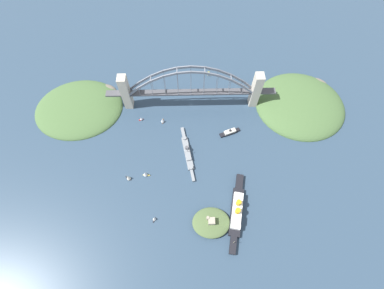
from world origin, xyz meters
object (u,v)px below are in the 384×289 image
seaplane_second_in_formation (209,74)px  small_boat_0 (141,119)px  small_boat_4 (162,120)px  ocean_liner (237,211)px  harbor_ferry_steamer (230,132)px  harbor_arch_bridge (191,90)px  small_boat_1 (145,174)px  seaplane_taxiing_near_bridge (213,92)px  naval_cruiser (187,152)px  small_boat_3 (154,219)px  small_boat_2 (128,178)px  fort_island_mid_harbor (211,222)px

seaplane_second_in_formation → small_boat_0: (108.59, 91.72, 1.43)m
small_boat_4 → ocean_liner: bearing=125.0°
harbor_ferry_steamer → small_boat_0: (133.54, -26.76, 0.82)m
harbor_arch_bridge → small_boat_1: bearing=62.1°
harbor_ferry_steamer → seaplane_second_in_formation: size_ratio=3.24×
ocean_liner → seaplane_second_in_formation: (22.61, -237.09, -3.79)m
seaplane_taxiing_near_bridge → small_boat_4: bearing=34.5°
harbor_arch_bridge → ocean_liner: (-54.31, 174.07, -27.15)m
ocean_liner → small_boat_1: size_ratio=9.48×
harbor_ferry_steamer → seaplane_taxiing_near_bridge: (20.12, -77.45, -0.43)m
harbor_arch_bridge → small_boat_0: size_ratio=35.58×
seaplane_taxiing_near_bridge → naval_cruiser: bearing=68.6°
small_boat_3 → small_boat_4: (-5.25, -147.70, 0.94)m
harbor_ferry_steamer → small_boat_3: bearing=49.9°
naval_cruiser → seaplane_taxiing_near_bridge: bearing=-111.4°
harbor_arch_bridge → small_boat_3: size_ratio=32.74×
small_boat_3 → small_boat_4: bearing=-92.0°
small_boat_3 → harbor_arch_bridge: bearing=-105.2°
harbor_arch_bridge → small_boat_2: 155.39m
harbor_arch_bridge → fort_island_mid_harbor: bearing=96.5°
seaplane_second_in_formation → small_boat_1: small_boat_1 is taller
naval_cruiser → small_boat_0: bearing=-40.3°
harbor_arch_bridge → small_boat_2: size_ratio=24.28×
ocean_liner → seaplane_second_in_formation: bearing=-84.6°
small_boat_1 → small_boat_4: (-20.16, -87.58, -0.41)m
ocean_liner → small_boat_3: ocean_liner is taller
naval_cruiser → seaplane_second_in_formation: (-38.35, -151.39, -0.78)m
harbor_arch_bridge → small_boat_1: (64.24, 121.09, -27.89)m
harbor_ferry_steamer → small_boat_4: (100.74, -21.94, 2.03)m
small_boat_2 → small_boat_3: size_ratio=1.35×
harbor_arch_bridge → seaplane_taxiing_near_bridge: (-36.54, -21.99, -30.77)m
fort_island_mid_harbor → small_boat_3: (70.80, -6.19, -0.89)m
fort_island_mid_harbor → small_boat_3: size_ratio=6.03×
naval_cruiser → small_boat_0: naval_cruiser is taller
small_boat_4 → harbor_arch_bridge: bearing=-142.7°
small_boat_1 → small_boat_2: (22.43, 4.80, -0.10)m
ocean_liner → small_boat_0: (131.20, -145.36, -2.36)m
harbor_arch_bridge → fort_island_mid_harbor: (-21.47, 187.42, -28.35)m
fort_island_mid_harbor → small_boat_0: size_ratio=6.56×
naval_cruiser → harbor_ferry_steamer: size_ratio=2.73×
harbor_arch_bridge → harbor_ferry_steamer: harbor_arch_bridge is taller
small_boat_2 → seaplane_taxiing_near_bridge: bearing=-129.8°
small_boat_3 → seaplane_taxiing_near_bridge: bearing=-112.9°
seaplane_second_in_formation → small_boat_3: (81.03, 244.24, 1.70)m
ocean_liner → small_boat_2: 148.99m
harbor_ferry_steamer → seaplane_second_in_formation: (24.96, -118.48, -0.61)m
fort_island_mid_harbor → small_boat_0: fort_island_mid_harbor is taller
harbor_arch_bridge → seaplane_taxiing_near_bridge: harbor_arch_bridge is taller
fort_island_mid_harbor → small_boat_4: fort_island_mid_harbor is taller
harbor_arch_bridge → fort_island_mid_harbor: 190.76m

